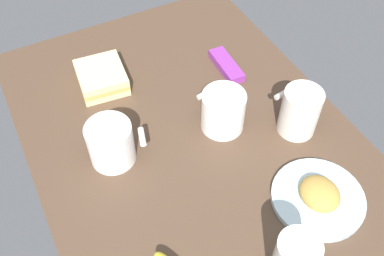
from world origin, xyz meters
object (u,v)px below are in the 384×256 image
(coffee_mug_black, at_px, (224,112))
(sandwich_main, at_px, (102,77))
(plate_of_food, at_px, (319,196))
(coffee_mug_spare, at_px, (111,143))
(coffee_mug_milky, at_px, (300,111))
(snack_bar, at_px, (226,66))

(coffee_mug_black, bearing_deg, sandwich_main, -142.37)
(plate_of_food, xyz_separation_m, coffee_mug_spare, (-0.27, -0.30, 0.03))
(coffee_mug_black, height_order, coffee_mug_milky, coffee_mug_milky)
(plate_of_food, distance_m, snack_bar, 0.39)
(coffee_mug_milky, xyz_separation_m, snack_bar, (-0.23, -0.04, -0.04))
(plate_of_food, relative_size, coffee_mug_black, 1.51)
(coffee_mug_milky, relative_size, coffee_mug_spare, 0.91)
(plate_of_food, distance_m, sandwich_main, 0.53)
(sandwich_main, relative_size, snack_bar, 1.07)
(sandwich_main, bearing_deg, coffee_mug_spare, -14.07)
(coffee_mug_spare, relative_size, sandwich_main, 0.93)
(coffee_mug_black, distance_m, coffee_mug_spare, 0.24)
(snack_bar, bearing_deg, plate_of_food, -1.94)
(plate_of_food, height_order, coffee_mug_milky, coffee_mug_milky)
(coffee_mug_spare, distance_m, sandwich_main, 0.21)
(coffee_mug_black, relative_size, coffee_mug_spare, 1.00)
(coffee_mug_black, relative_size, coffee_mug_milky, 1.10)
(plate_of_food, relative_size, snack_bar, 1.50)
(coffee_mug_milky, bearing_deg, sandwich_main, -134.60)
(coffee_mug_black, height_order, coffee_mug_spare, coffee_mug_spare)
(coffee_mug_spare, bearing_deg, snack_bar, 110.22)
(coffee_mug_milky, relative_size, sandwich_main, 0.85)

